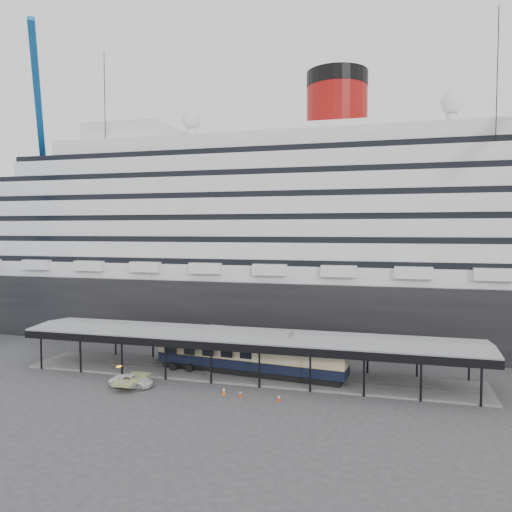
% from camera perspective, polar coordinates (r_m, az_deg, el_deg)
% --- Properties ---
extents(ground, '(200.00, 200.00, 0.00)m').
position_cam_1_polar(ground, '(58.14, -2.70, -14.82)').
color(ground, '#353538').
rests_on(ground, ground).
extents(cruise_ship, '(130.00, 30.00, 43.90)m').
position_cam_1_polar(cruise_ship, '(86.35, 3.85, 3.37)').
color(cruise_ship, black).
rests_on(cruise_ship, ground).
extents(platform_canopy, '(56.00, 9.18, 5.30)m').
position_cam_1_polar(platform_canopy, '(62.08, -1.26, -11.39)').
color(platform_canopy, slate).
rests_on(platform_canopy, ground).
extents(port_truck, '(4.96, 2.34, 1.37)m').
position_cam_1_polar(port_truck, '(59.87, -14.00, -13.69)').
color(port_truck, silver).
rests_on(port_truck, ground).
extents(pullman_carriage, '(24.22, 5.93, 23.59)m').
position_cam_1_polar(pullman_carriage, '(61.81, -0.77, -10.99)').
color(pullman_carriage, black).
rests_on(pullman_carriage, ground).
extents(traffic_cone_left, '(0.52, 0.52, 0.79)m').
position_cam_1_polar(traffic_cone_left, '(55.99, -3.70, -15.11)').
color(traffic_cone_left, orange).
rests_on(traffic_cone_left, ground).
extents(traffic_cone_mid, '(0.43, 0.43, 0.68)m').
position_cam_1_polar(traffic_cone_mid, '(55.23, -1.81, -15.42)').
color(traffic_cone_mid, red).
rests_on(traffic_cone_mid, ground).
extents(traffic_cone_right, '(0.43, 0.43, 0.74)m').
position_cam_1_polar(traffic_cone_right, '(53.86, 2.62, -15.88)').
color(traffic_cone_right, red).
rests_on(traffic_cone_right, ground).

